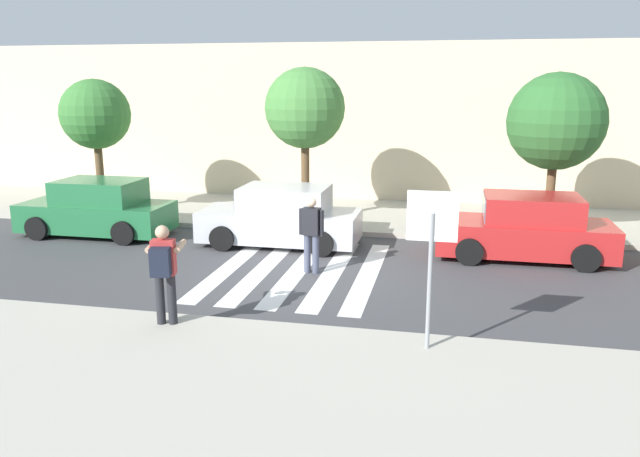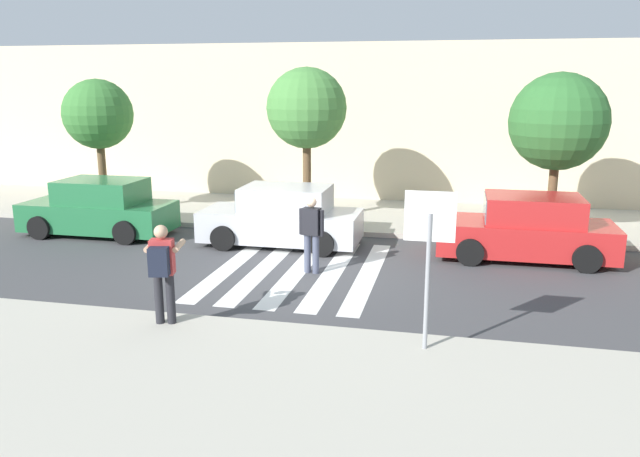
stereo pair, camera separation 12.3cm
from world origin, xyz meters
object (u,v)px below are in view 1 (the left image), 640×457
parked_car_silver (281,218)px  street_tree_east (556,122)px  parked_car_red (526,229)px  photographer_with_backpack (164,266)px  stop_sign (432,235)px  parked_car_green (97,209)px  pedestrian_crossing (311,230)px  street_tree_center (305,109)px  street_tree_west (95,115)px

parked_car_silver → street_tree_east: 7.65m
street_tree_east → parked_car_red: bearing=-109.9°
photographer_with_backpack → stop_sign: bearing=-0.7°
photographer_with_backpack → parked_car_silver: photographer_with_backpack is taller
photographer_with_backpack → parked_car_green: size_ratio=0.42×
pedestrian_crossing → parked_car_green: size_ratio=0.42×
parked_car_green → parked_car_red: same height
parked_car_green → parked_car_silver: 5.27m
parked_car_red → stop_sign: bearing=-108.8°
stop_sign → pedestrian_crossing: (-2.71, 3.84, -0.97)m
photographer_with_backpack → parked_car_silver: bearing=86.4°
street_tree_center → street_tree_east: size_ratio=1.04×
stop_sign → parked_car_silver: size_ratio=0.60×
pedestrian_crossing → street_tree_center: (-1.20, 4.53, 2.43)m
parked_car_silver → parked_car_red: same height
parked_car_green → photographer_with_backpack: bearing=-50.8°
pedestrian_crossing → parked_car_red: size_ratio=0.42×
photographer_with_backpack → parked_car_silver: 6.02m
parked_car_green → parked_car_red: bearing=0.0°
street_tree_center → photographer_with_backpack: bearing=-93.3°
parked_car_green → parked_car_red: size_ratio=1.00×
parked_car_red → pedestrian_crossing: bearing=-155.2°
parked_car_green → parked_car_red: 11.33m
street_tree_center → street_tree_west: bearing=-177.7°
pedestrian_crossing → street_tree_center: street_tree_center is taller
stop_sign → street_tree_east: bearing=70.9°
stop_sign → photographer_with_backpack: size_ratio=1.43×
parked_car_green → street_tree_center: street_tree_center is taller
street_tree_east → street_tree_center: bearing=179.6°
pedestrian_crossing → street_tree_east: street_tree_east is taller
stop_sign → pedestrian_crossing: size_ratio=1.43×
street_tree_west → parked_car_silver: bearing=-18.0°
photographer_with_backpack → pedestrian_crossing: photographer_with_backpack is taller
parked_car_red → photographer_with_backpack: bearing=-137.1°
parked_car_red → parked_car_green: bearing=180.0°
parked_car_red → street_tree_east: street_tree_east is taller
parked_car_green → street_tree_center: size_ratio=0.92×
photographer_with_backpack → street_tree_center: (0.47, 8.32, 2.24)m
stop_sign → street_tree_center: (-3.92, 8.37, 1.46)m
stop_sign → photographer_with_backpack: bearing=179.3°
street_tree_center → street_tree_east: 6.80m
photographer_with_backpack → pedestrian_crossing: size_ratio=1.00×
stop_sign → street_tree_west: street_tree_west is taller
stop_sign → parked_car_green: 11.14m
parked_car_silver → pedestrian_crossing: bearing=-59.5°
pedestrian_crossing → street_tree_west: street_tree_west is taller
stop_sign → street_tree_east: (2.88, 8.32, 1.19)m
street_tree_center → street_tree_east: (6.80, -0.05, -0.27)m
stop_sign → parked_car_red: size_ratio=0.60×
parked_car_green → street_tree_west: bearing=118.0°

